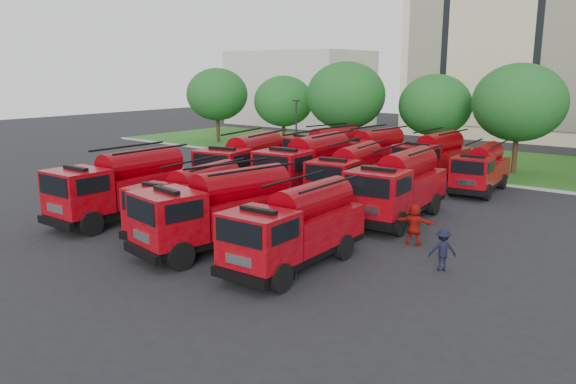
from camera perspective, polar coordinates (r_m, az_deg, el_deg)
name	(u,v)px	position (r m, az deg, el deg)	size (l,w,h in m)	color
ground	(244,226)	(27.65, -4.50, -3.47)	(140.00, 140.00, 0.00)	black
lawn	(453,160)	(49.50, 16.43, 3.16)	(70.00, 16.00, 0.12)	#1F5215
curb	(410,173)	(42.19, 12.25, 1.88)	(70.00, 0.30, 0.14)	gray
apartment_building	(559,22)	(69.47, 25.80, 15.26)	(30.00, 14.18, 25.00)	beige
side_building	(300,88)	(79.70, 1.20, 10.51)	(18.00, 12.00, 10.00)	#AEA69A
tree_0	(217,94)	(59.18, -7.21, 9.81)	(6.30, 6.30, 7.70)	#382314
tree_1	(284,101)	(54.57, -0.45, 9.21)	(5.71, 5.71, 6.98)	#382314
tree_2	(346,96)	(48.64, 5.88, 9.71)	(6.72, 6.72, 8.22)	#382314
tree_3	(435,105)	(47.57, 14.72, 8.51)	(5.88, 5.88, 7.19)	#382314
tree_4	(519,103)	(43.73, 22.43, 8.40)	(6.55, 6.55, 8.01)	#382314
lamp_post_0	(296,127)	(46.45, 0.84, 6.62)	(0.60, 0.25, 5.11)	black
fire_truck_0	(123,186)	(29.62, -16.44, 0.60)	(2.94, 7.70, 3.48)	black
fire_truck_1	(191,200)	(26.55, -9.80, -0.82)	(3.33, 7.05, 3.08)	black
fire_truck_2	(219,210)	(23.90, -6.99, -1.85)	(3.76, 7.71, 3.36)	black
fire_truck_3	(296,227)	(21.63, 0.86, -3.58)	(2.75, 6.98, 3.14)	black
fire_truck_4	(246,164)	(35.06, -4.32, 2.88)	(4.15, 8.15, 3.54)	black
fire_truck_5	(308,166)	(33.87, 2.10, 2.66)	(3.36, 8.16, 3.64)	black
fire_truck_6	(350,174)	(32.46, 6.33, 1.82)	(3.48, 7.41, 3.24)	black
fire_truck_7	(398,186)	(28.95, 11.16, 0.59)	(3.28, 7.79, 3.46)	black
fire_truck_8	(324,149)	(42.69, 3.72, 4.38)	(3.71, 7.45, 3.25)	black
fire_truck_9	(370,153)	(40.68, 8.30, 3.94)	(3.15, 7.50, 3.33)	black
fire_truck_10	(432,158)	(39.11, 14.45, 3.35)	(2.84, 7.38, 3.33)	black
fire_truck_11	(481,169)	(37.09, 19.02, 2.26)	(2.79, 6.56, 2.91)	black
firefighter_0	(293,279)	(20.84, 0.46, -8.79)	(0.58, 0.42, 1.58)	black
firefighter_1	(144,243)	(25.68, -14.44, -5.08)	(0.76, 0.41, 1.55)	maroon
firefighter_2	(338,257)	(23.27, 5.07, -6.55)	(1.15, 0.65, 1.96)	maroon
firefighter_3	(441,270)	(22.46, 15.32, -7.66)	(1.05, 0.54, 1.63)	black
firefighter_4	(237,222)	(28.47, -5.18, -3.02)	(0.91, 0.60, 1.87)	black
firefighter_5	(413,244)	(25.33, 12.60, -5.22)	(1.73, 0.75, 1.87)	maroon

